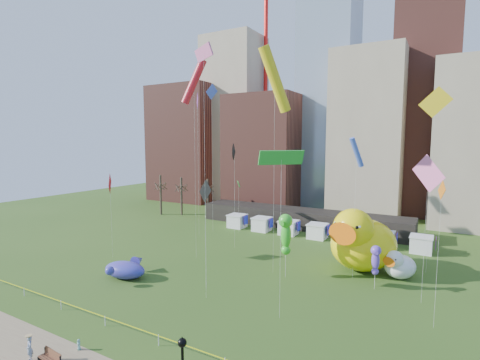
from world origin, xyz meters
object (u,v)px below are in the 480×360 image
Objects in this scene: big_duck at (361,241)px; whale_inflatable at (126,269)px; small_duck at (399,265)px; seahorse_purple at (375,258)px; woman at (30,349)px; toddler at (79,344)px; seahorse_green at (286,231)px; park_bench at (51,358)px.

whale_inflatable is at bearing -130.44° from big_duck.
small_duck is (4.33, -0.51, -2.06)m from big_duck.
big_duck is 4.82m from small_duck.
woman is (-19.17, -25.36, -2.54)m from seahorse_purple.
small_duck reaches higher than toddler.
woman is at bearing -100.13° from small_duck.
whale_inflatable is 15.94m from woman.
park_bench is at bearing -109.26° from seahorse_green.
seahorse_purple is 2.65× the size of woman.
woman is (-9.64, -23.82, -4.56)m from seahorse_green.
big_duck is 2.27× the size of small_duck.
seahorse_purple is 2.30× the size of park_bench.
woman is at bearing -77.51° from whale_inflatable.
seahorse_purple is (9.52, 1.54, -2.02)m from seahorse_green.
small_duck is 36.60m from woman.
small_duck is 31.25m from whale_inflatable.
toddler is (-17.34, -22.74, -3.03)m from seahorse_purple.
park_bench is at bearing -78.68° from toddler.
toddler is (1.83, 2.61, -0.49)m from woman.
seahorse_green is 8.98× the size of toddler.
woman is 3.23m from toddler.
whale_inflatable reaches higher than toddler.
woman is (-16.70, -30.46, -2.70)m from big_duck.
seahorse_purple is at bearing 70.88° from woman.
toddler is (-7.81, -21.21, -5.05)m from seahorse_green.
seahorse_green is 4.11× the size of woman.
seahorse_green is 26.10m from woman.
seahorse_purple is at bearing -49.16° from big_duck.
big_duck is at bearing 42.42° from seahorse_green.
seahorse_purple is at bearing 64.06° from toddler.
whale_inflatable is at bearing -150.86° from seahorse_green.
seahorse_purple is 27.67m from whale_inflatable.
woman is at bearing -163.45° from park_bench.
small_duck is 2.71× the size of woman.
park_bench is 1.15× the size of woman.
seahorse_green is 18.86m from whale_inflatable.
whale_inflatable is 14.52m from toddler.
small_duck is at bearing 72.89° from woman.
seahorse_purple is 28.76m from toddler.
big_duck is 34.84m from woman.
big_duck is at bearing 103.10° from seahorse_purple.
seahorse_purple is at bearing 12.29° from whale_inflatable.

